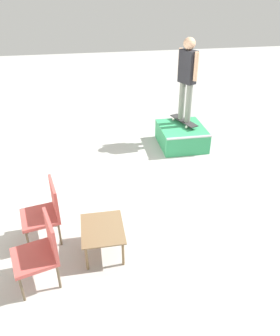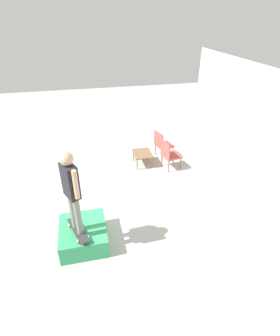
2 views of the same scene
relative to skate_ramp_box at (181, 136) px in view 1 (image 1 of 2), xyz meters
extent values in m
plane|color=#A8A8A3|center=(-1.40, 1.04, -0.22)|extent=(24.00, 24.00, 0.00)
cube|color=#339E60|center=(0.00, 0.00, 0.00)|extent=(1.10, 0.99, 0.45)
cylinder|color=#B7B7BC|center=(-0.55, 0.00, 0.22)|extent=(0.05, 0.99, 0.05)
cube|color=#2D2D2D|center=(0.16, -0.08, 0.31)|extent=(0.85, 0.46, 0.02)
cylinder|color=white|center=(0.37, 0.11, 0.27)|extent=(0.06, 0.05, 0.05)
cylinder|color=white|center=(0.44, -0.11, 0.27)|extent=(0.06, 0.05, 0.05)
cylinder|color=white|center=(-0.12, -0.06, 0.27)|extent=(0.06, 0.05, 0.05)
cylinder|color=white|center=(-0.05, -0.27, 0.27)|extent=(0.06, 0.05, 0.05)
cylinder|color=gray|center=(0.06, -0.13, 0.75)|extent=(0.13, 0.13, 0.86)
cylinder|color=gray|center=(0.26, -0.03, 0.75)|extent=(0.13, 0.13, 0.86)
cube|color=#232328|center=(0.16, -0.08, 1.52)|extent=(0.43, 0.34, 0.68)
cylinder|color=#D8A884|center=(-0.06, -0.18, 1.57)|extent=(0.09, 0.09, 0.58)
cylinder|color=#D8A884|center=(0.38, 0.02, 1.57)|extent=(0.09, 0.09, 0.58)
sphere|color=#D8A884|center=(0.16, -0.08, 1.98)|extent=(0.25, 0.25, 0.25)
cube|color=brown|center=(-3.05, 2.03, 0.19)|extent=(0.72, 0.58, 0.02)
cylinder|color=brown|center=(-3.36, 1.79, -0.02)|extent=(0.04, 0.04, 0.40)
cylinder|color=brown|center=(-2.75, 1.79, -0.02)|extent=(0.04, 0.04, 0.40)
cylinder|color=brown|center=(-3.36, 2.27, -0.02)|extent=(0.04, 0.04, 0.40)
cylinder|color=brown|center=(-2.75, 2.27, -0.02)|extent=(0.04, 0.04, 0.40)
cylinder|color=brown|center=(-3.30, 3.16, -0.02)|extent=(0.03, 0.03, 0.40)
cylinder|color=brown|center=(-3.72, 3.05, -0.02)|extent=(0.03, 0.03, 0.40)
cylinder|color=brown|center=(-3.18, 2.74, -0.02)|extent=(0.03, 0.03, 0.40)
cylinder|color=brown|center=(-3.60, 2.62, -0.02)|extent=(0.03, 0.03, 0.40)
cube|color=#B74C47|center=(-3.45, 2.89, 0.20)|extent=(0.64, 0.64, 0.05)
cube|color=#B74C47|center=(-3.39, 2.66, 0.47)|extent=(0.51, 0.18, 0.49)
cylinder|color=brown|center=(-2.49, 3.15, -0.02)|extent=(0.03, 0.03, 0.40)
cylinder|color=brown|center=(-2.92, 3.06, -0.02)|extent=(0.03, 0.03, 0.40)
cylinder|color=brown|center=(-2.40, 2.72, -0.02)|extent=(0.03, 0.03, 0.40)
cylinder|color=brown|center=(-2.83, 2.63, -0.02)|extent=(0.03, 0.03, 0.40)
cube|color=#B74C47|center=(-2.66, 2.89, 0.20)|extent=(0.62, 0.62, 0.05)
cube|color=#B74C47|center=(-2.61, 2.66, 0.47)|extent=(0.52, 0.15, 0.49)
camera|label=1|loc=(-6.52, 2.11, 3.21)|focal=35.00mm
camera|label=2|loc=(4.29, 0.29, 4.17)|focal=28.00mm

